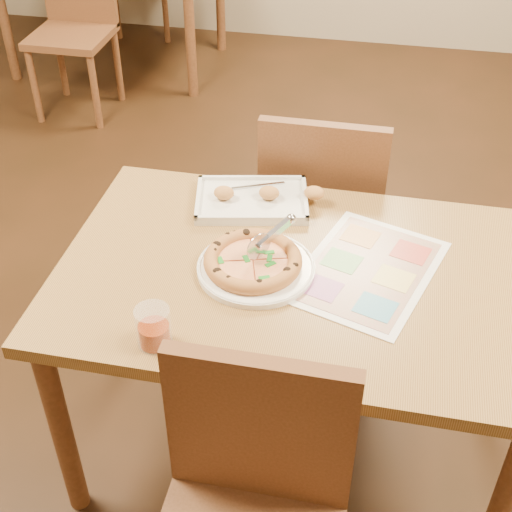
% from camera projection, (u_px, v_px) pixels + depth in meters
% --- Properties ---
extents(room, '(7.00, 7.00, 7.00)m').
position_uv_depth(room, '(308.00, 46.00, 1.54)').
color(room, black).
rests_on(room, ground).
extents(dining_table, '(1.30, 0.85, 0.72)m').
position_uv_depth(dining_table, '(296.00, 295.00, 1.98)').
color(dining_table, olive).
rests_on(dining_table, ground).
extents(chair_near, '(0.42, 0.42, 0.47)m').
position_uv_depth(chair_near, '(252.00, 496.00, 1.56)').
color(chair_near, brown).
rests_on(chair_near, ground).
extents(chair_far, '(0.42, 0.42, 0.47)m').
position_uv_depth(chair_far, '(323.00, 198.00, 2.48)').
color(chair_far, brown).
rests_on(chair_far, ground).
extents(bg_chair_near, '(0.42, 0.42, 0.47)m').
position_uv_depth(bg_chair_near, '(75.00, 9.00, 3.96)').
color(bg_chair_near, brown).
rests_on(bg_chair_near, ground).
extents(plate, '(0.34, 0.34, 0.02)m').
position_uv_depth(plate, '(256.00, 268.00, 1.92)').
color(plate, white).
rests_on(plate, dining_table).
extents(pizza, '(0.27, 0.27, 0.04)m').
position_uv_depth(pizza, '(253.00, 261.00, 1.91)').
color(pizza, '#BD7540').
rests_on(pizza, plate).
extents(pizza_cutter, '(0.11, 0.12, 0.09)m').
position_uv_depth(pizza_cutter, '(270.00, 237.00, 1.90)').
color(pizza_cutter, silver).
rests_on(pizza_cutter, pizza).
extents(appetizer_tray, '(0.41, 0.30, 0.06)m').
position_uv_depth(appetizer_tray, '(255.00, 200.00, 2.17)').
color(appetizer_tray, silver).
rests_on(appetizer_tray, dining_table).
extents(glass_tumbler, '(0.08, 0.08, 0.11)m').
position_uv_depth(glass_tumbler, '(154.00, 329.00, 1.69)').
color(glass_tumbler, maroon).
rests_on(glass_tumbler, dining_table).
extents(menu, '(0.45, 0.53, 0.00)m').
position_uv_depth(menu, '(367.00, 270.00, 1.93)').
color(menu, white).
rests_on(menu, dining_table).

